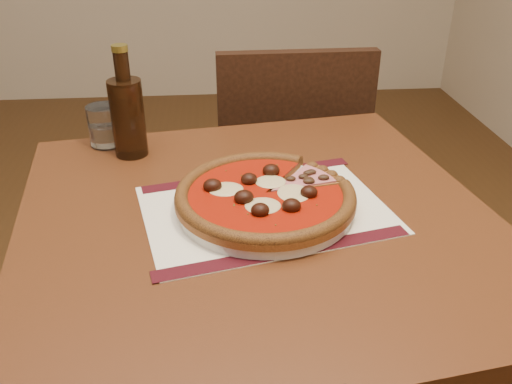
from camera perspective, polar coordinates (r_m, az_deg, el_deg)
table at (r=0.99m, az=0.10°, el=-7.26°), size 0.91×0.91×0.75m
chair_far at (r=1.64m, az=3.38°, el=2.59°), size 0.42×0.42×0.88m
placemat at (r=0.94m, az=0.97°, el=-1.85°), size 0.47×0.38×0.00m
plate at (r=0.93m, az=0.97°, el=-1.33°), size 0.30×0.30×0.02m
pizza at (r=0.92m, az=0.97°, el=-0.27°), size 0.31×0.31×0.04m
ham_slice at (r=0.99m, az=5.18°, el=1.52°), size 0.14×0.11×0.02m
water_glass at (r=1.21m, az=-15.60°, el=6.75°), size 0.08×0.08×0.09m
bottle at (r=1.14m, az=-13.37°, el=8.00°), size 0.07×0.07×0.23m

